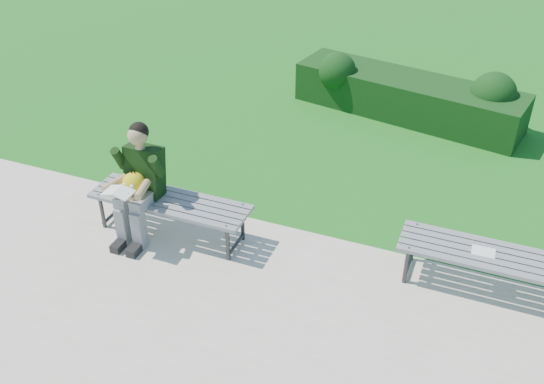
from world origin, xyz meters
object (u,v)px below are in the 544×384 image
bench_right (493,259)px  paper_sheet (484,252)px  seated_boy (138,180)px  hedge (411,94)px  bench_left (170,204)px

bench_right → paper_sheet: 0.12m
bench_right → seated_boy: size_ratio=1.37×
hedge → seated_boy: 4.64m
bench_left → hedge: bearing=64.8°
seated_boy → paper_sheet: bearing=6.9°
bench_left → paper_sheet: bearing=5.9°
bench_left → bench_right: (3.37, 0.34, 0.00)m
seated_boy → bench_right: bearing=6.7°
paper_sheet → bench_right: bearing=0.0°
hedge → bench_left: bearing=-115.2°
hedge → seated_boy: seated_boy is taller
hedge → bench_right: (1.49, -3.65, 0.06)m
hedge → seated_boy: size_ratio=2.71×
bench_left → paper_sheet: 3.28m
paper_sheet → bench_left: bearing=-174.1°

